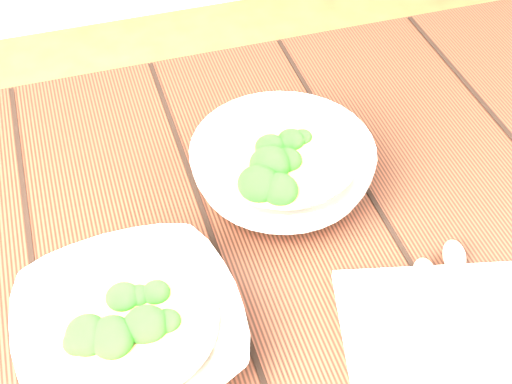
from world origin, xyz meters
The scene contains 7 objects.
table centered at (0.00, 0.00, 0.63)m, with size 1.20×0.80×0.75m.
soup_bowl_front centered at (-0.13, -0.07, 0.78)m, with size 0.23×0.23×0.06m.
soup_bowl_back centered at (0.08, 0.09, 0.79)m, with size 0.23×0.23×0.08m.
trivet centered at (0.11, 0.11, 0.76)m, with size 0.10×0.10×0.03m, color black.
napkin centered at (0.17, -0.15, 0.76)m, with size 0.20×0.16×0.01m, color beige.
spoon_left centered at (0.17, -0.12, 0.76)m, with size 0.08×0.16×0.01m.
spoon_right centered at (0.21, -0.10, 0.76)m, with size 0.08×0.15×0.01m.
Camera 1 is at (-0.13, -0.48, 1.37)m, focal length 50.00 mm.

